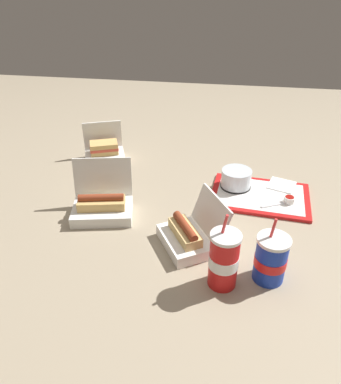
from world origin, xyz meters
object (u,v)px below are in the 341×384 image
object	(u,v)px
food_tray	(260,196)
cake_container	(236,179)
clamshell_sandwich_left	(104,151)
soda_cup_corner	(271,259)
soda_cup_right	(224,260)
ketchup_cup	(289,199)
plastic_fork	(275,205)
clamshell_hotdog_center	(188,235)
clamshell_hotdog_front	(102,205)

from	to	relation	value
food_tray	cake_container	distance (m)	0.11
clamshell_sandwich_left	soda_cup_corner	bearing A→B (deg)	136.86
cake_container	soda_cup_right	size ratio (longest dim) A/B	0.51
soda_cup_right	clamshell_sandwich_left	bearing A→B (deg)	-50.89
cake_container	ketchup_cup	world-z (taller)	cake_container
ketchup_cup	plastic_fork	world-z (taller)	ketchup_cup
cake_container	clamshell_hotdog_center	size ratio (longest dim) A/B	0.49
clamshell_hotdog_front	soda_cup_right	xyz separation A→B (m)	(-0.44, 0.27, 0.05)
ketchup_cup	clamshell_sandwich_left	size ratio (longest dim) A/B	0.19
soda_cup_right	clamshell_hotdog_front	bearing A→B (deg)	-31.92
clamshell_hotdog_front	clamshell_sandwich_left	bearing A→B (deg)	-73.55
ketchup_cup	cake_container	bearing A→B (deg)	-23.45
soda_cup_corner	soda_cup_right	bearing A→B (deg)	17.59
plastic_fork	soda_cup_right	xyz separation A→B (m)	(0.18, 0.41, 0.07)
plastic_fork	clamshell_sandwich_left	size ratio (longest dim) A/B	0.53
soda_cup_corner	food_tray	bearing A→B (deg)	-89.71
cake_container	clamshell_sandwich_left	size ratio (longest dim) A/B	0.58
plastic_fork	soda_cup_corner	xyz separation A→B (m)	(0.05, 0.37, 0.06)
clamshell_sandwich_left	food_tray	bearing A→B (deg)	162.94
clamshell_hotdog_center	soda_cup_corner	xyz separation A→B (m)	(-0.24, 0.11, 0.03)
clamshell_hotdog_center	soda_cup_right	xyz separation A→B (m)	(-0.11, 0.15, 0.05)
clamshell_sandwich_left	plastic_fork	bearing A→B (deg)	159.33
clamshell_hotdog_center	cake_container	bearing A→B (deg)	-111.67
food_tray	clamshell_hotdog_front	xyz separation A→B (m)	(0.56, 0.20, 0.04)
cake_container	clamshell_hotdog_front	xyz separation A→B (m)	(0.47, 0.25, -0.01)
clamshell_sandwich_left	clamshell_hotdog_center	distance (m)	0.70
clamshell_sandwich_left	ketchup_cup	bearing A→B (deg)	162.36
plastic_fork	clamshell_hotdog_center	bearing A→B (deg)	15.67
clamshell_hotdog_front	ketchup_cup	bearing A→B (deg)	-166.15
cake_container	clamshell_sandwich_left	distance (m)	0.61
cake_container	soda_cup_corner	bearing A→B (deg)	101.45
ketchup_cup	clamshell_hotdog_center	distance (m)	0.45
ketchup_cup	soda_cup_right	world-z (taller)	soda_cup_right
cake_container	soda_cup_corner	world-z (taller)	soda_cup_corner
food_tray	ketchup_cup	world-z (taller)	ketchup_cup
plastic_fork	soda_cup_corner	bearing A→B (deg)	56.77
food_tray	soda_cup_corner	xyz separation A→B (m)	(-0.00, 0.43, 0.07)
clamshell_hotdog_center	plastic_fork	bearing A→B (deg)	-138.40
cake_container	soda_cup_corner	xyz separation A→B (m)	(-0.10, 0.48, 0.02)
clamshell_hotdog_center	soda_cup_right	world-z (taller)	soda_cup_right
soda_cup_right	clamshell_hotdog_center	bearing A→B (deg)	-52.60
food_tray	plastic_fork	world-z (taller)	plastic_fork
ketchup_cup	clamshell_hotdog_front	size ratio (longest dim) A/B	0.17
plastic_fork	clamshell_hotdog_front	size ratio (longest dim) A/B	0.46
cake_container	clamshell_hotdog_front	size ratio (longest dim) A/B	0.50
food_tray	soda_cup_right	distance (m)	0.50
clamshell_hotdog_center	clamshell_hotdog_front	bearing A→B (deg)	-20.74
food_tray	soda_cup_corner	world-z (taller)	soda_cup_corner
cake_container	ketchup_cup	size ratio (longest dim) A/B	3.01
clamshell_hotdog_front	clamshell_sandwich_left	size ratio (longest dim) A/B	1.16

